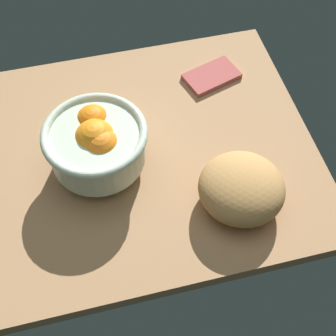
{
  "coord_description": "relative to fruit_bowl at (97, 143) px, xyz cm",
  "views": [
    {
      "loc": [
        9.3,
        57.25,
        78.79
      ],
      "look_at": [
        -2.67,
        8.59,
        5.0
      ],
      "focal_mm": 52.19,
      "sensor_mm": 36.0,
      "label": 1
    }
  ],
  "objects": [
    {
      "name": "ground_plane",
      "position": [
        -9.13,
        -1.45,
        -8.66
      ],
      "size": [
        67.56,
        58.38,
        3.0
      ],
      "primitive_type": "cube",
      "color": "#A97D53"
    },
    {
      "name": "fruit_bowl",
      "position": [
        0.0,
        0.0,
        0.0
      ],
      "size": [
        19.37,
        19.37,
        12.13
      ],
      "color": "silver",
      "rests_on": "ground"
    },
    {
      "name": "bread_loaf",
      "position": [
        -23.68,
        14.13,
        -2.82
      ],
      "size": [
        21.64,
        21.55,
        8.68
      ],
      "primitive_type": "ellipsoid",
      "rotation": [
        0.0,
        0.0,
        2.55
      ],
      "color": "tan",
      "rests_on": "ground"
    },
    {
      "name": "napkin_folded",
      "position": [
        -27.84,
        -17.49,
        -6.59
      ],
      "size": [
        13.33,
        10.26,
        1.15
      ],
      "primitive_type": "cube",
      "rotation": [
        0.0,
        0.0,
        0.31
      ],
      "color": "#B2534F",
      "rests_on": "ground"
    }
  ]
}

